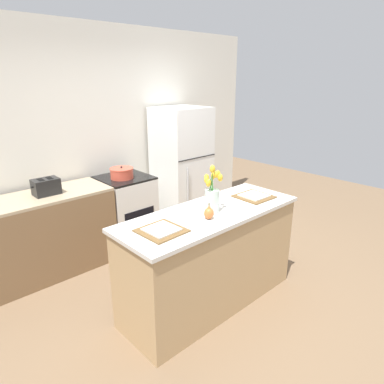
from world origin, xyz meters
name	(u,v)px	position (x,y,z in m)	size (l,w,h in m)	color
ground_plane	(209,300)	(0.00, 0.00, 0.00)	(10.00, 10.00, 0.00)	brown
back_wall	(98,138)	(0.00, 2.00, 1.35)	(5.20, 0.08, 2.70)	silver
kitchen_island	(210,258)	(0.00, 0.00, 0.47)	(1.80, 0.66, 0.95)	tan
back_counter	(33,238)	(-1.06, 1.60, 0.45)	(1.68, 0.60, 0.91)	brown
stove_range	(126,211)	(0.10, 1.60, 0.45)	(0.60, 0.61, 0.91)	silver
refrigerator	(182,168)	(1.05, 1.60, 0.85)	(0.68, 0.67, 1.70)	white
flower_vase	(212,195)	(-0.01, -0.02, 1.10)	(0.19, 0.16, 0.45)	silver
pear_figurine	(209,213)	(-0.14, -0.11, 1.00)	(0.08, 0.08, 0.14)	#C66B33
plate_setting_left	(161,230)	(-0.58, -0.03, 0.96)	(0.34, 0.34, 0.02)	brown
plate_setting_right	(254,196)	(0.58, -0.03, 0.96)	(0.34, 0.34, 0.02)	brown
toaster	(46,187)	(-0.86, 1.59, 0.99)	(0.28, 0.18, 0.17)	black
cooking_pot	(122,173)	(0.05, 1.57, 0.97)	(0.29, 0.29, 0.15)	#CC4C38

